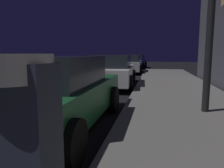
{
  "coord_description": "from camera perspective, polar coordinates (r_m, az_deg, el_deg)",
  "views": [
    {
      "loc": [
        4.72,
        -1.21,
        1.48
      ],
      "look_at": [
        4.11,
        1.88,
        1.03
      ],
      "focal_mm": 34.03,
      "sensor_mm": 36.0,
      "label": 1
    }
  ],
  "objects": [
    {
      "name": "car_white",
      "position": [
        9.74,
        0.05,
        3.62
      ],
      "size": [
        2.21,
        4.63,
        1.43
      ],
      "color": "silver",
      "rests_on": "ground"
    },
    {
      "name": "car_blue",
      "position": [
        22.17,
        6.32,
        6.07
      ],
      "size": [
        2.25,
        4.47,
        1.43
      ],
      "color": "navy",
      "rests_on": "ground"
    },
    {
      "name": "car_silver",
      "position": [
        16.55,
        4.65,
        5.43
      ],
      "size": [
        2.08,
        4.34,
        1.43
      ],
      "color": "#B7B7BF",
      "rests_on": "ground"
    },
    {
      "name": "car_green",
      "position": [
        4.31,
        -14.76,
        -2.48
      ],
      "size": [
        1.96,
        4.37,
        1.43
      ],
      "color": "#19592D",
      "rests_on": "ground"
    }
  ]
}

